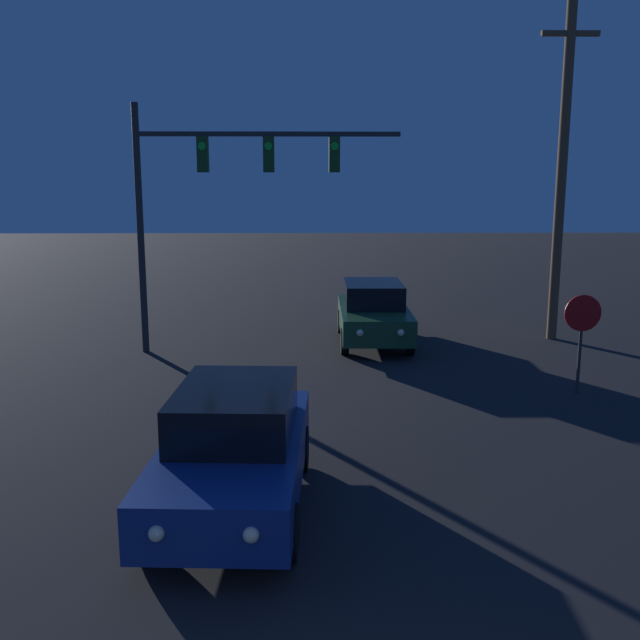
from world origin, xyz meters
The scene contains 5 objects.
car_near centered at (-1.28, 6.61, 0.87)m, with size 2.10×4.61×1.70m.
car_far centered at (1.62, 16.94, 0.87)m, with size 1.98×4.56×1.70m.
traffic_signal_mast centered at (-2.59, 15.94, 4.49)m, with size 6.84×0.30×6.47m.
stop_sign centered at (5.59, 11.93, 1.51)m, with size 0.79×0.07×2.16m.
utility_pole centered at (6.86, 17.32, 4.82)m, with size 1.57×0.28×9.35m.
Camera 1 is at (-0.26, -2.81, 4.53)m, focal length 40.00 mm.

